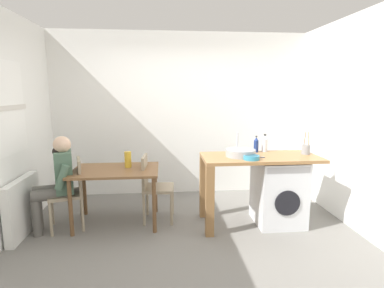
{
  "coord_description": "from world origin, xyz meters",
  "views": [
    {
      "loc": [
        -0.29,
        -3.39,
        1.74
      ],
      "look_at": [
        0.07,
        0.45,
        1.07
      ],
      "focal_mm": 28.36,
      "sensor_mm": 36.0,
      "label": 1
    }
  ],
  "objects": [
    {
      "name": "vase",
      "position": [
        -0.77,
        0.62,
        0.85
      ],
      "size": [
        0.09,
        0.09,
        0.21
      ],
      "primitive_type": "cylinder",
      "color": "gold",
      "rests_on": "dining_table"
    },
    {
      "name": "tap",
      "position": [
        0.68,
        0.51,
        1.06
      ],
      "size": [
        0.02,
        0.02,
        0.28
      ],
      "primitive_type": "cylinder",
      "color": "#B2B2B7",
      "rests_on": "kitchen_counter"
    },
    {
      "name": "seated_person",
      "position": [
        -1.62,
        0.39,
        0.67
      ],
      "size": [
        0.55,
        0.54,
        1.2
      ],
      "rotation": [
        0.0,
        0.0,
        1.86
      ],
      "color": "#595651",
      "rests_on": "ground_plane"
    },
    {
      "name": "radiator",
      "position": [
        -2.02,
        0.3,
        0.35
      ],
      "size": [
        0.1,
        0.8,
        0.7
      ],
      "primitive_type": "cube",
      "color": "white",
      "rests_on": "ground_plane"
    },
    {
      "name": "washing_machine",
      "position": [
        1.21,
        0.33,
        0.43
      ],
      "size": [
        0.6,
        0.61,
        0.86
      ],
      "color": "silver",
      "rests_on": "ground_plane"
    },
    {
      "name": "bottle_squat_brown",
      "position": [
        1.09,
        0.6,
        1.03
      ],
      "size": [
        0.08,
        0.08,
        0.24
      ],
      "color": "silver",
      "rests_on": "kitchen_counter"
    },
    {
      "name": "chair_person_seat",
      "position": [
        -1.47,
        0.44,
        0.51
      ],
      "size": [
        0.5,
        0.5,
        0.9
      ],
      "rotation": [
        0.0,
        0.0,
        1.86
      ],
      "color": "gray",
      "rests_on": "ground_plane"
    },
    {
      "name": "utensil_crock",
      "position": [
        1.58,
        0.38,
        0.99
      ],
      "size": [
        0.11,
        0.11,
        0.3
      ],
      "color": "gray",
      "rests_on": "kitchen_counter"
    },
    {
      "name": "wall_back",
      "position": [
        0.0,
        1.75,
        1.35
      ],
      "size": [
        4.6,
        0.1,
        2.7
      ],
      "primitive_type": "cube",
      "color": "white",
      "rests_on": "ground_plane"
    },
    {
      "name": "bottle_tall_green",
      "position": [
        0.96,
        0.58,
        1.02
      ],
      "size": [
        0.06,
        0.06,
        0.22
      ],
      "color": "navy",
      "rests_on": "kitchen_counter"
    },
    {
      "name": "ground_plane",
      "position": [
        0.0,
        0.0,
        0.0
      ],
      "size": [
        5.46,
        5.46,
        0.0
      ],
      "primitive_type": "plane",
      "color": "slate"
    },
    {
      "name": "chair_opposite",
      "position": [
        -0.45,
        0.57,
        0.51
      ],
      "size": [
        0.43,
        0.43,
        0.9
      ],
      "rotation": [
        0.0,
        0.0,
        -1.64
      ],
      "color": "gray",
      "rests_on": "ground_plane"
    },
    {
      "name": "mixing_bowl",
      "position": [
        0.77,
        0.13,
        0.95
      ],
      "size": [
        0.19,
        0.19,
        0.05
      ],
      "color": "teal",
      "rests_on": "kitchen_counter"
    },
    {
      "name": "kitchen_counter",
      "position": [
        0.74,
        0.33,
        0.76
      ],
      "size": [
        1.5,
        0.68,
        0.92
      ],
      "color": "#9E7042",
      "rests_on": "ground_plane"
    },
    {
      "name": "scissors",
      "position": [
        0.9,
        0.23,
        0.92
      ],
      "size": [
        0.15,
        0.06,
        0.01
      ],
      "color": "#B2B2B7",
      "rests_on": "kitchen_counter"
    },
    {
      "name": "sink_basin",
      "position": [
        0.68,
        0.33,
        0.97
      ],
      "size": [
        0.38,
        0.38,
        0.09
      ],
      "primitive_type": "cylinder",
      "color": "#9EA0A5",
      "rests_on": "kitchen_counter"
    },
    {
      "name": "wall_counter_side",
      "position": [
        2.15,
        0.0,
        1.35
      ],
      "size": [
        0.1,
        3.8,
        2.7
      ],
      "primitive_type": "cube",
      "color": "white",
      "rests_on": "ground_plane"
    },
    {
      "name": "dining_table",
      "position": [
        -0.92,
        0.52,
        0.64
      ],
      "size": [
        1.1,
        0.76,
        0.74
      ],
      "color": "brown",
      "rests_on": "ground_plane"
    }
  ]
}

